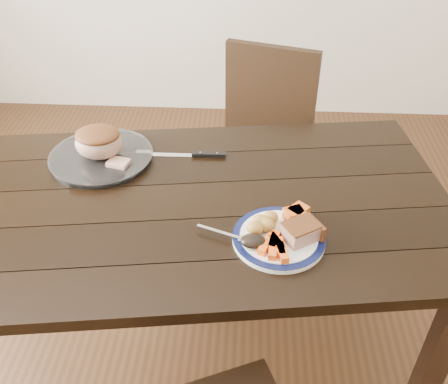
# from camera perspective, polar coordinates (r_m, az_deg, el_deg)

# --- Properties ---
(ground) EXTENTS (4.00, 4.00, 0.00)m
(ground) POSITION_cam_1_polar(r_m,az_deg,el_deg) (2.13, -2.21, -16.85)
(ground) COLOR #472B16
(ground) RESTS_ON ground
(dining_table) EXTENTS (1.70, 1.10, 0.75)m
(dining_table) POSITION_cam_1_polar(r_m,az_deg,el_deg) (1.64, -2.76, -3.43)
(dining_table) COLOR black
(dining_table) RESTS_ON ground
(chair_far) EXTENTS (0.53, 0.53, 0.93)m
(chair_far) POSITION_cam_1_polar(r_m,az_deg,el_deg) (2.31, 4.28, 5.91)
(chair_far) COLOR black
(chair_far) RESTS_ON ground
(dinner_plate) EXTENTS (0.27, 0.27, 0.02)m
(dinner_plate) POSITION_cam_1_polar(r_m,az_deg,el_deg) (1.44, 6.27, -5.31)
(dinner_plate) COLOR white
(dinner_plate) RESTS_ON dining_table
(plate_rim) EXTENTS (0.27, 0.27, 0.02)m
(plate_rim) POSITION_cam_1_polar(r_m,az_deg,el_deg) (1.44, 6.29, -5.06)
(plate_rim) COLOR #0B1138
(plate_rim) RESTS_ON dinner_plate
(serving_platter) EXTENTS (0.35, 0.35, 0.02)m
(serving_platter) POSITION_cam_1_polar(r_m,az_deg,el_deg) (1.81, -13.82, 3.83)
(serving_platter) COLOR white
(serving_platter) RESTS_ON dining_table
(pork_slice) EXTENTS (0.12, 0.12, 0.04)m
(pork_slice) POSITION_cam_1_polar(r_m,az_deg,el_deg) (1.42, 8.75, -4.50)
(pork_slice) COLOR #A67565
(pork_slice) RESTS_ON dinner_plate
(roasted_potatoes) EXTENTS (0.09, 0.09, 0.04)m
(roasted_potatoes) POSITION_cam_1_polar(r_m,az_deg,el_deg) (1.44, 4.50, -3.55)
(roasted_potatoes) COLOR gold
(roasted_potatoes) RESTS_ON dinner_plate
(carrot_batons) EXTENTS (0.09, 0.12, 0.02)m
(carrot_batons) POSITION_cam_1_polar(r_m,az_deg,el_deg) (1.38, 5.85, -6.18)
(carrot_batons) COLOR #F45914
(carrot_batons) RESTS_ON dinner_plate
(pumpkin_wedges) EXTENTS (0.08, 0.08, 0.04)m
(pumpkin_wedges) POSITION_cam_1_polar(r_m,az_deg,el_deg) (1.48, 8.23, -2.49)
(pumpkin_wedges) COLOR orange
(pumpkin_wedges) RESTS_ON dinner_plate
(dark_mushroom) EXTENTS (0.07, 0.05, 0.03)m
(dark_mushroom) POSITION_cam_1_polar(r_m,az_deg,el_deg) (1.39, 3.35, -5.61)
(dark_mushroom) COLOR black
(dark_mushroom) RESTS_ON dinner_plate
(fork) EXTENTS (0.17, 0.08, 0.00)m
(fork) POSITION_cam_1_polar(r_m,az_deg,el_deg) (1.42, 0.65, -4.98)
(fork) COLOR silver
(fork) RESTS_ON dinner_plate
(roast_joint) EXTENTS (0.16, 0.14, 0.11)m
(roast_joint) POSITION_cam_1_polar(r_m,az_deg,el_deg) (1.78, -14.11, 5.47)
(roast_joint) COLOR #A87B66
(roast_joint) RESTS_ON serving_platter
(cut_slice) EXTENTS (0.08, 0.07, 0.02)m
(cut_slice) POSITION_cam_1_polar(r_m,az_deg,el_deg) (1.74, -11.97, 3.24)
(cut_slice) COLOR tan
(cut_slice) RESTS_ON serving_platter
(carving_knife) EXTENTS (0.32, 0.02, 0.01)m
(carving_knife) POSITION_cam_1_polar(r_m,az_deg,el_deg) (1.78, -3.02, 4.29)
(carving_knife) COLOR silver
(carving_knife) RESTS_ON dining_table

